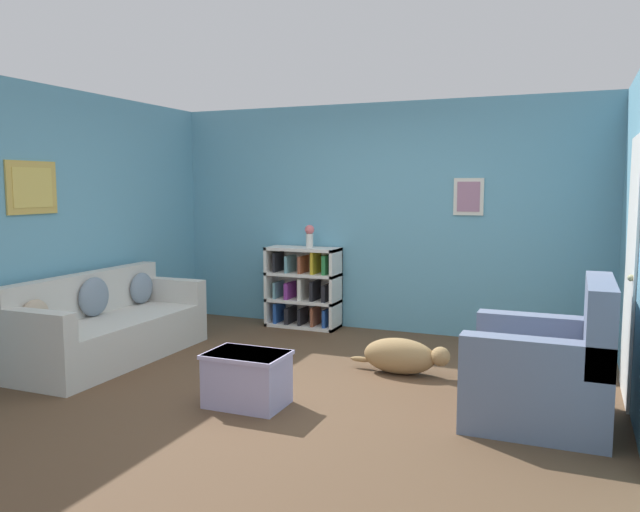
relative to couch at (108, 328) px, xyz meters
name	(u,v)px	position (x,y,z in m)	size (l,w,h in m)	color
ground_plane	(302,385)	(2.05, -0.01, -0.31)	(14.00, 14.00, 0.00)	brown
wall_back	(381,218)	(2.05, 2.24, 0.99)	(5.60, 0.13, 2.60)	#609EB7
wall_left	(62,223)	(-0.50, -0.02, 1.00)	(0.13, 5.00, 2.60)	#609EB7
couch	(108,328)	(0.00, 0.00, 0.00)	(0.81, 2.04, 0.82)	beige
bookshelf	(304,288)	(1.18, 2.01, 0.16)	(0.87, 0.35, 0.95)	silver
recliner_chair	(547,372)	(3.98, -0.09, 0.05)	(0.95, 0.99, 1.03)	slate
coffee_table	(247,377)	(1.86, -0.62, -0.09)	(0.60, 0.43, 0.41)	#ADA3CC
dog	(402,356)	(2.75, 0.60, -0.14)	(0.93, 0.29, 0.32)	#9E7A4C
vase	(310,235)	(1.27, 1.99, 0.79)	(0.11, 0.11, 0.27)	silver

